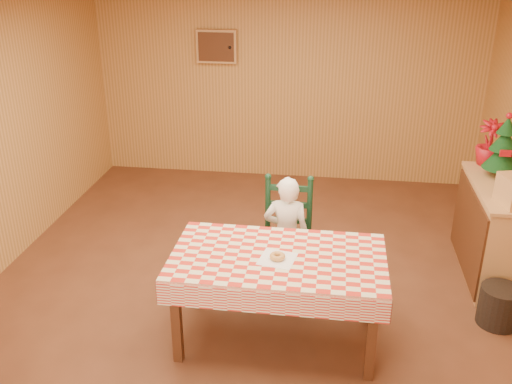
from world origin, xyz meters
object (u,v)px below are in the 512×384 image
(ladder_chair, at_px, (287,238))
(seated_child, at_px, (286,235))
(dining_table, at_px, (278,265))
(storage_bin, at_px, (499,306))
(christmas_tree, at_px, (504,148))
(shelf_unit, at_px, (496,231))

(ladder_chair, xyz_separation_m, seated_child, (-0.00, -0.06, 0.06))
(dining_table, relative_size, ladder_chair, 1.53)
(ladder_chair, xyz_separation_m, storage_bin, (1.83, -0.32, -0.33))
(christmas_tree, bearing_deg, shelf_unit, -91.98)
(shelf_unit, relative_size, christmas_tree, 2.00)
(dining_table, height_order, ladder_chair, ladder_chair)
(seated_child, height_order, christmas_tree, christmas_tree)
(dining_table, relative_size, seated_child, 1.47)
(ladder_chair, xyz_separation_m, shelf_unit, (1.94, 0.49, -0.04))
(dining_table, bearing_deg, christmas_tree, 38.12)
(ladder_chair, distance_m, storage_bin, 1.88)
(shelf_unit, bearing_deg, seated_child, -164.24)
(dining_table, xyz_separation_m, storage_bin, (1.83, 0.46, -0.52))
(seated_child, xyz_separation_m, christmas_tree, (1.95, 0.80, 0.65))
(seated_child, height_order, storage_bin, seated_child)
(seated_child, bearing_deg, storage_bin, 171.68)
(shelf_unit, height_order, storage_bin, shelf_unit)
(seated_child, distance_m, shelf_unit, 2.01)
(dining_table, xyz_separation_m, christmas_tree, (1.95, 1.53, 0.52))
(shelf_unit, bearing_deg, storage_bin, -97.70)
(dining_table, relative_size, storage_bin, 4.82)
(ladder_chair, bearing_deg, dining_table, -90.00)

